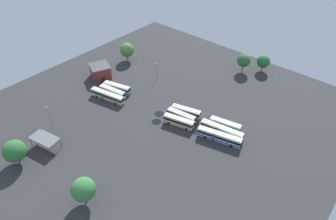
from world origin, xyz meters
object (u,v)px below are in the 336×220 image
at_px(maintenance_shelter, 45,138).
at_px(tree_northwest, 83,189).
at_px(bus_row3_slot0, 219,137).
at_px(bus_row3_slot2, 225,125).
at_px(bus_row2_slot0, 179,122).
at_px(tree_north_edge, 15,151).
at_px(tree_south_edge, 263,61).
at_px(lamp_post_near_entrance, 157,70).
at_px(bus_row2_slot1, 181,116).
at_px(tree_west_edge, 127,50).
at_px(bus_row2_slot2, 186,112).
at_px(tree_east_edge, 244,60).
at_px(bus_row3_slot1, 222,130).
at_px(bus_row0_slot0, 107,96).
at_px(depot_building, 100,71).
at_px(bus_row0_slot1, 112,92).
at_px(bus_row0_slot2, 117,88).
at_px(lamp_post_mid_lot, 50,116).

bearing_deg(maintenance_shelter, tree_northwest, -8.95).
bearing_deg(bus_row3_slot0, bus_row3_slot2, 104.16).
distance_m(bus_row2_slot0, bus_row3_slot0, 16.28).
xyz_separation_m(tree_north_edge, tree_south_edge, (33.54, 105.53, -0.43)).
bearing_deg(lamp_post_near_entrance, bus_row2_slot1, -30.66).
bearing_deg(tree_south_edge, tree_west_edge, -147.82).
distance_m(bus_row2_slot2, bus_row3_slot0, 17.77).
relative_size(bus_row2_slot2, lamp_post_near_entrance, 1.62).
bearing_deg(tree_east_edge, maintenance_shelter, -106.56).
bearing_deg(tree_south_edge, bus_row3_slot1, -79.23).
xyz_separation_m(bus_row0_slot0, tree_northwest, (33.66, -36.06, 3.98)).
distance_m(bus_row3_slot0, depot_building, 64.87).
distance_m(bus_row0_slot1, tree_north_edge, 45.25).
bearing_deg(tree_west_edge, bus_row0_slot1, -54.92).
bearing_deg(tree_northwest, bus_row0_slot1, 130.97).
xyz_separation_m(bus_row3_slot1, tree_east_edge, (-16.46, 43.67, 3.98)).
relative_size(bus_row0_slot2, tree_east_edge, 1.42).
xyz_separation_m(bus_row0_slot2, tree_east_edge, (32.74, 50.63, 3.98)).
xyz_separation_m(depot_building, lamp_post_mid_lot, (13.56, -34.03, 2.17)).
xyz_separation_m(bus_row2_slot0, tree_north_edge, (-28.26, -48.66, 3.52)).
height_order(bus_row3_slot2, lamp_post_near_entrance, lamp_post_near_entrance).
xyz_separation_m(bus_row0_slot1, bus_row3_slot1, (48.31, 10.29, 0.00)).
relative_size(bus_row2_slot1, bus_row3_slot2, 1.02).
distance_m(bus_row0_slot2, tree_northwest, 55.33).
height_order(lamp_post_near_entrance, tree_northwest, tree_northwest).
bearing_deg(lamp_post_mid_lot, tree_south_edge, 65.38).
relative_size(bus_row0_slot1, tree_northwest, 1.37).
xyz_separation_m(bus_row2_slot0, bus_row2_slot2, (-1.51, 6.33, -0.00)).
bearing_deg(tree_east_edge, bus_row3_slot2, -68.50).
relative_size(bus_row2_slot1, bus_row2_slot2, 1.01).
bearing_deg(tree_west_edge, bus_row3_slot1, -12.73).
relative_size(tree_north_edge, tree_northwest, 0.97).
height_order(lamp_post_mid_lot, tree_south_edge, lamp_post_mid_lot).
distance_m(bus_row0_slot1, bus_row2_slot1, 32.99).
relative_size(bus_row2_slot1, bus_row3_slot0, 0.75).
distance_m(bus_row2_slot2, tree_east_edge, 43.98).
bearing_deg(tree_east_edge, tree_south_edge, 44.50).
relative_size(bus_row0_slot1, bus_row2_slot2, 1.08).
height_order(bus_row2_slot1, tree_south_edge, tree_south_edge).
bearing_deg(bus_row3_slot2, bus_row0_slot1, -164.02).
xyz_separation_m(bus_row0_slot1, depot_building, (-15.44, 6.15, 1.18)).
xyz_separation_m(bus_row2_slot2, bus_row3_slot2, (15.80, 3.50, -0.00)).
distance_m(bus_row0_slot2, maintenance_shelter, 38.71).
xyz_separation_m(bus_row2_slot1, bus_row2_slot2, (-0.36, 3.36, -0.00)).
height_order(bus_row2_slot1, tree_northwest, tree_northwest).
relative_size(bus_row3_slot2, tree_south_edge, 1.47).
relative_size(bus_row3_slot2, tree_north_edge, 1.30).
xyz_separation_m(bus_row0_slot1, maintenance_shelter, (5.46, -34.80, 1.91)).
bearing_deg(tree_north_edge, depot_building, 112.03).
height_order(bus_row2_slot0, tree_north_edge, tree_north_edge).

